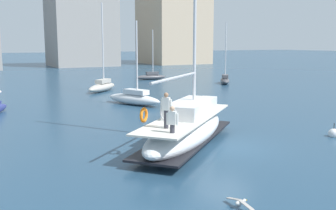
{
  "coord_description": "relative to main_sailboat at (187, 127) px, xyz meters",
  "views": [
    {
      "loc": [
        -11.68,
        -15.47,
        5.18
      ],
      "look_at": [
        -1.61,
        3.18,
        1.8
      ],
      "focal_mm": 41.98,
      "sensor_mm": 36.0,
      "label": 1
    }
  ],
  "objects": [
    {
      "name": "ground_plane",
      "position": [
        1.56,
        -1.23,
        -0.91
      ],
      "size": [
        400.0,
        400.0,
        0.0
      ],
      "primitive_type": "plane",
      "color": "navy"
    },
    {
      "name": "seagull",
      "position": [
        -2.52,
        -7.44,
        -0.72
      ],
      "size": [
        0.47,
        1.18,
        0.17
      ],
      "color": "silver",
      "rests_on": "ground"
    },
    {
      "name": "moored_ketch_distant",
      "position": [
        19.94,
        23.72,
        -0.38
      ],
      "size": [
        3.49,
        4.48,
        7.67
      ],
      "color": "#4C4C51",
      "rests_on": "ground"
    },
    {
      "name": "waterfront_buildings",
      "position": [
        3.61,
        69.35,
        9.91
      ],
      "size": [
        87.85,
        17.78,
        27.57
      ],
      "color": "#B2B7BC",
      "rests_on": "ground"
    },
    {
      "name": "moored_catamaran",
      "position": [
        3.52,
        23.4,
        -0.3
      ],
      "size": [
        4.82,
        4.72,
        9.34
      ],
      "color": "#B7B2A8",
      "rests_on": "ground"
    },
    {
      "name": "moored_cutter_right",
      "position": [
        13.99,
        33.01,
        -0.41
      ],
      "size": [
        4.44,
        1.6,
        6.95
      ],
      "color": "#4C4C51",
      "rests_on": "ground"
    },
    {
      "name": "mooring_buoy",
      "position": [
        8.09,
        -2.34,
        -0.74
      ],
      "size": [
        0.58,
        0.58,
        0.89
      ],
      "color": "silver",
      "rests_on": "ground"
    },
    {
      "name": "main_sailboat",
      "position": [
        0.0,
        0.0,
        0.0
      ],
      "size": [
        8.84,
        8.08,
        13.33
      ],
      "color": "silver",
      "rests_on": "ground"
    },
    {
      "name": "moored_cutter_left",
      "position": [
        2.89,
        13.45,
        -0.34
      ],
      "size": [
        3.48,
        5.63,
        6.95
      ],
      "color": "silver",
      "rests_on": "ground"
    }
  ]
}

